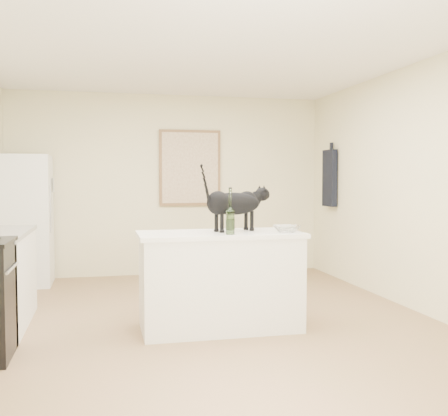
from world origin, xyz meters
TOP-DOWN VIEW (x-y plane):
  - floor at (0.00, 0.00)m, footprint 5.50×5.50m
  - ceiling at (0.00, 0.00)m, footprint 5.50×5.50m
  - wall_back at (0.00, 2.75)m, footprint 4.50×0.00m
  - wall_front at (0.00, -2.75)m, footprint 4.50×0.00m
  - wall_right at (2.25, 0.00)m, footprint 0.00×5.50m
  - island_base at (0.10, -0.20)m, footprint 1.44×0.67m
  - island_top at (0.10, -0.20)m, footprint 1.50×0.70m
  - fridge at (-1.95, 2.35)m, footprint 0.68×0.68m
  - artwork_frame at (0.30, 2.72)m, footprint 0.90×0.03m
  - artwork_canvas at (0.30, 2.70)m, footprint 0.82×0.00m
  - hanging_garment at (2.19, 2.05)m, footprint 0.08×0.34m
  - black_cat at (0.24, -0.15)m, footprint 0.69×0.40m
  - wine_bottle at (0.15, -0.41)m, footprint 0.09×0.09m
  - glass_bowl at (0.70, -0.35)m, footprint 0.32×0.32m
  - fridge_paper at (-1.60, 2.47)m, footprint 0.06×0.14m

SIDE VIEW (x-z plane):
  - floor at x=0.00m, z-range 0.00..0.00m
  - island_base at x=0.10m, z-range 0.00..0.86m
  - fridge at x=-1.95m, z-range 0.00..1.70m
  - island_top at x=0.10m, z-range 0.86..0.90m
  - glass_bowl at x=0.70m, z-range 0.90..0.96m
  - wine_bottle at x=0.15m, z-range 0.90..1.26m
  - black_cat at x=0.24m, z-range 0.90..1.36m
  - wall_back at x=0.00m, z-range -0.95..3.55m
  - wall_front at x=0.00m, z-range -0.95..3.55m
  - wall_right at x=2.25m, z-range -1.45..4.05m
  - fridge_paper at x=-1.60m, z-range 1.22..1.40m
  - hanging_garment at x=2.19m, z-range 1.00..1.80m
  - artwork_frame at x=0.30m, z-range 1.00..2.10m
  - artwork_canvas at x=0.30m, z-range 1.04..2.06m
  - ceiling at x=0.00m, z-range 2.60..2.60m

